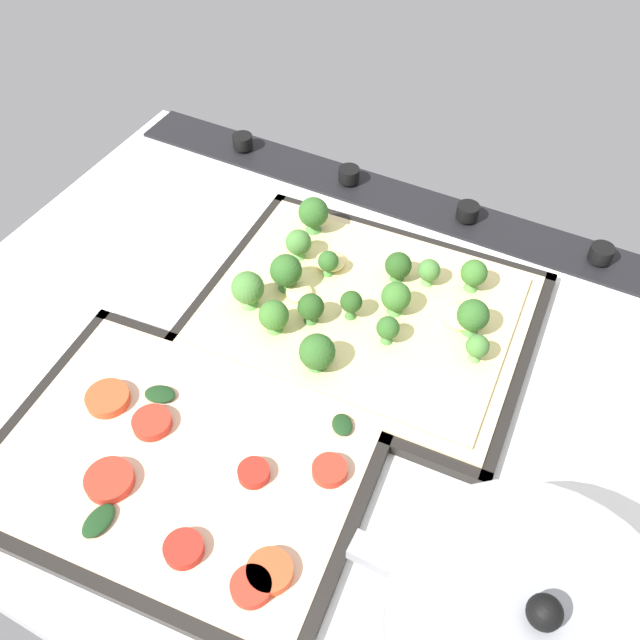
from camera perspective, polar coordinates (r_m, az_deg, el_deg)
name	(u,v)px	position (r cm, az deg, el deg)	size (l,w,h in cm)	color
ground_plane	(296,370)	(73.89, -1.98, -4.19)	(82.61, 66.39, 3.00)	white
stove_control_panel	(406,199)	(91.62, 7.10, 9.86)	(79.31, 7.00, 2.60)	black
baking_tray_front	(365,318)	(76.28, 3.70, 0.15)	(37.58, 31.16, 1.30)	black
broccoli_pizza	(360,305)	(75.24, 3.33, 1.23)	(35.06, 28.63, 5.93)	beige
baking_tray_back	(181,464)	(66.71, -11.38, -11.59)	(37.13, 29.26, 1.30)	black
veggie_pizza_back	(182,464)	(65.84, -11.33, -11.60)	(34.52, 26.65, 1.90)	beige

